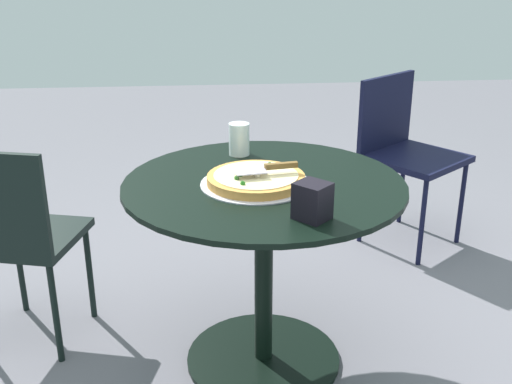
% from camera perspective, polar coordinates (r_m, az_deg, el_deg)
% --- Properties ---
extents(ground_plane, '(10.00, 10.00, 0.00)m').
position_cam_1_polar(ground_plane, '(2.40, 0.66, -15.01)').
color(ground_plane, slate).
extents(patio_table, '(0.94, 0.94, 0.70)m').
position_cam_1_polar(patio_table, '(2.14, 0.72, -4.28)').
color(patio_table, black).
rests_on(patio_table, ground).
extents(pizza_on_tray, '(0.36, 0.36, 0.05)m').
position_cam_1_polar(pizza_on_tray, '(2.03, -0.00, 1.15)').
color(pizza_on_tray, silver).
rests_on(pizza_on_tray, patio_table).
extents(pizza_server, '(0.10, 0.22, 0.02)m').
position_cam_1_polar(pizza_server, '(2.02, 0.95, 2.22)').
color(pizza_server, silver).
rests_on(pizza_server, pizza_on_tray).
extents(drinking_cup, '(0.08, 0.08, 0.12)m').
position_cam_1_polar(drinking_cup, '(2.32, -1.55, 4.84)').
color(drinking_cup, white).
rests_on(drinking_cup, patio_table).
extents(napkin_dispenser, '(0.12, 0.12, 0.11)m').
position_cam_1_polar(napkin_dispenser, '(1.77, 5.16, -0.82)').
color(napkin_dispenser, black).
rests_on(napkin_dispenser, patio_table).
extents(patio_chair_near, '(0.58, 0.58, 0.84)m').
position_cam_1_polar(patio_chair_near, '(3.21, 13.35, 4.16)').
color(patio_chair_near, black).
rests_on(patio_chair_near, ground).
extents(patio_chair_far, '(0.44, 0.44, 0.81)m').
position_cam_1_polar(patio_chair_far, '(2.40, -20.91, -3.38)').
color(patio_chair_far, black).
rests_on(patio_chair_far, ground).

